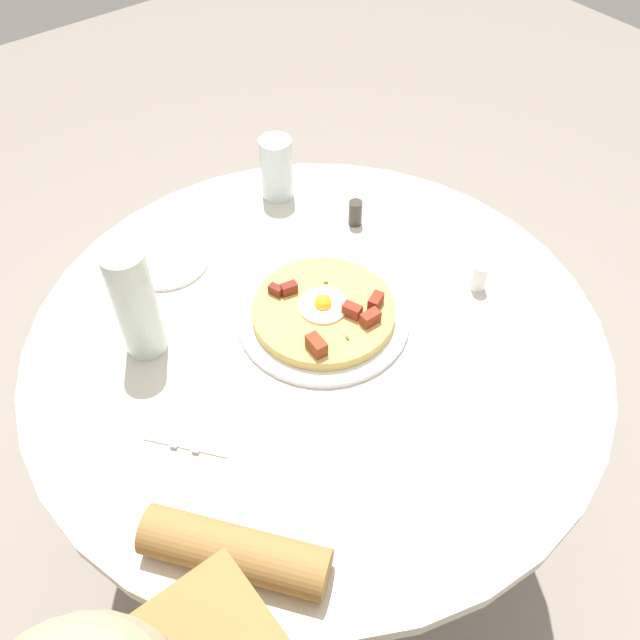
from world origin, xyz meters
The scene contains 12 objects.
ground_plane centered at (0.00, 0.00, 0.00)m, with size 6.00×6.00×0.00m, color gray.
dining_table centered at (0.00, 0.00, 0.56)m, with size 1.03×1.03×0.73m.
pizza_plate centered at (-0.03, -0.02, 0.73)m, with size 0.31×0.31×0.01m, color white.
breakfast_pizza centered at (-0.03, -0.02, 0.75)m, with size 0.26×0.26×0.05m.
bread_plate centered at (0.12, -0.33, 0.73)m, with size 0.17×0.17×0.01m, color white.
napkin centered at (0.24, 0.01, 0.73)m, with size 0.17×0.14×0.00m, color white.
fork centered at (0.25, -0.01, 0.73)m, with size 0.18×0.01×0.01m, color silver.
knife centered at (0.23, 0.02, 0.73)m, with size 0.18×0.01×0.01m, color silver.
water_glass centered at (-0.18, -0.37, 0.80)m, with size 0.07×0.07×0.14m, color silver.
water_bottle centered at (0.25, -0.16, 0.84)m, with size 0.07×0.07×0.22m, color silver.
salt_shaker centered at (-0.31, 0.09, 0.76)m, with size 0.03×0.03×0.06m, color white.
pepper_shaker centered at (-0.25, -0.19, 0.76)m, with size 0.03×0.03×0.06m, color #3F3833.
Camera 1 is at (0.48, 0.63, 1.66)m, focal length 38.31 mm.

